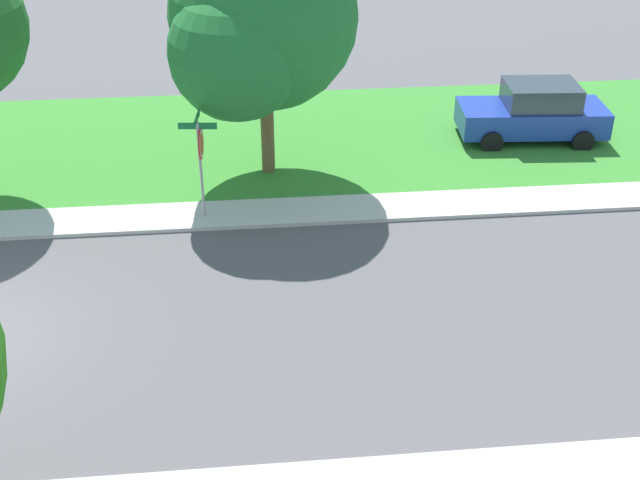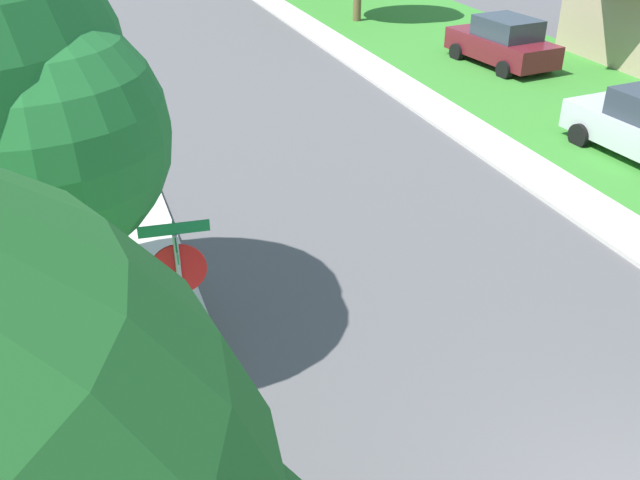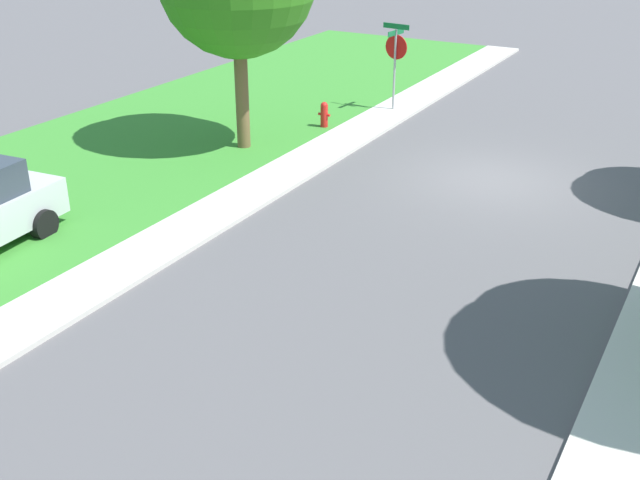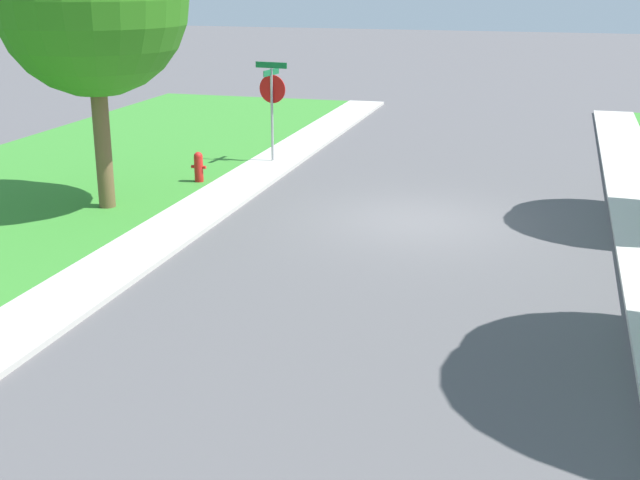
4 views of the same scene
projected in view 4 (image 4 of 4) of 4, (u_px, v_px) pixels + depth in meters
ground_plane at (416, 221)px, 18.05m from camera, size 120.00×120.00×0.00m
stop_sign_near_corner at (272, 95)px, 22.84m from camera, size 0.92×0.92×2.77m
tree_sidewalk_far at (86, 5)px, 17.76m from camera, size 4.36×4.05×6.57m
fire_hydrant at (199, 167)px, 20.99m from camera, size 0.38×0.22×0.83m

